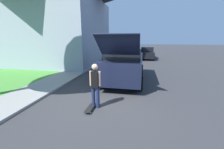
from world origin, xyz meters
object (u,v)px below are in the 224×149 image
(car_down_street, at_px, (146,53))
(skateboard, at_px, (90,108))
(skateboarder, at_px, (95,84))
(suv_parked, at_px, (125,62))

(car_down_street, bearing_deg, skateboard, -98.62)
(car_down_street, distance_m, skateboarder, 14.63)
(car_down_street, xyz_separation_m, skateboard, (-2.23, -14.72, -0.65))
(suv_parked, height_order, car_down_street, suv_parked)
(suv_parked, xyz_separation_m, skateboard, (-0.77, -4.16, -1.04))
(suv_parked, distance_m, car_down_street, 10.67)
(car_down_street, relative_size, skateboard, 5.68)
(suv_parked, relative_size, skateboarder, 3.57)
(suv_parked, distance_m, skateboard, 4.35)
(skateboarder, distance_m, skateboard, 0.87)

